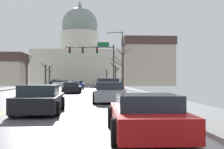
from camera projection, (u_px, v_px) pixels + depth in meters
The scene contains 23 objects.
ground at pixel (58, 92), 37.38m from camera, with size 20.00×180.00×0.20m.
signal_gantry at pixel (97, 55), 51.95m from camera, with size 7.91×0.41×7.37m.
street_lamp_right at pixel (120, 55), 43.70m from camera, with size 2.21×0.24×7.91m.
capitol_building at pixel (80, 57), 107.55m from camera, with size 29.30×23.44×28.07m.
sedan_near_00 at pixel (77, 85), 47.33m from camera, with size 2.05×4.42×1.26m.
sedan_near_01 at pixel (102, 86), 40.32m from camera, with size 1.94×4.21×1.16m.
sedan_near_02 at pixel (72, 88), 34.04m from camera, with size 1.99×4.44×1.19m.
pickup_truck_near_03 at pixel (108, 88), 27.22m from camera, with size 2.38×5.60×1.56m.
sedan_near_04 at pixel (109, 93), 20.55m from camera, with size 2.10×4.28×1.32m.
sedan_near_05 at pixel (40, 100), 14.20m from camera, with size 2.06×4.70×1.26m.
sedan_near_06 at pixel (146, 116), 8.60m from camera, with size 2.08×4.67×1.12m.
sedan_oncoming_00 at pixel (59, 84), 58.46m from camera, with size 2.12×4.71×1.25m.
sedan_oncoming_01 at pixel (64, 83), 66.59m from camera, with size 2.18×4.74×1.17m.
sedan_oncoming_02 at pixel (55, 82), 79.87m from camera, with size 2.17×4.64×1.32m.
flank_building_01 at pixel (148, 61), 69.57m from camera, with size 11.05×7.22×10.51m.
bare_tree_00 at pixel (115, 74), 66.52m from camera, with size 2.11×2.01×4.92m.
bare_tree_01 at pixel (45, 74), 82.38m from camera, with size 2.85×2.24×5.61m.
bare_tree_02 at pixel (107, 76), 91.98m from camera, with size 1.84×2.47×4.38m.
bare_tree_03 at pixel (49, 74), 90.55m from camera, with size 2.46×2.07×5.56m.
bare_tree_04 at pixel (123, 69), 40.93m from camera, with size 2.71×1.13×5.59m.
bare_tree_05 at pixel (27, 70), 59.50m from camera, with size 2.00×2.33×6.27m.
pedestrian_00 at pixel (122, 82), 45.08m from camera, with size 0.35×0.34×1.68m.
bicycle_parked at pixel (122, 87), 41.70m from camera, with size 0.12×1.77×0.85m.
Camera 1 is at (3.95, -37.74, 1.53)m, focal length 51.07 mm.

